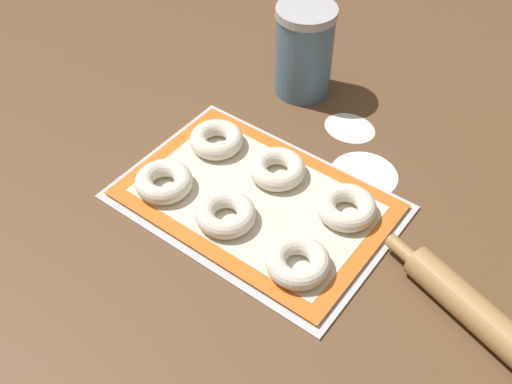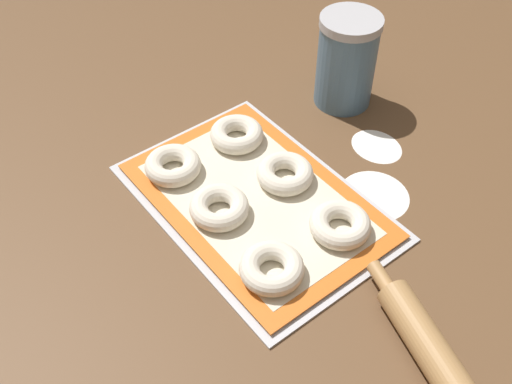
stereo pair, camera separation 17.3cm
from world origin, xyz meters
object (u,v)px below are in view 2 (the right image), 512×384
(bagel_front_right, at_px, (272,268))
(bagel_back_right, at_px, (340,225))
(bagel_front_center, at_px, (219,207))
(flour_canister, at_px, (346,61))
(bagel_front_left, at_px, (173,165))
(bagel_back_left, at_px, (237,134))
(bagel_back_center, at_px, (285,174))
(baking_tray, at_px, (256,201))

(bagel_front_right, bearing_deg, bagel_back_right, 89.48)
(bagel_front_center, relative_size, bagel_front_right, 1.00)
(bagel_back_right, height_order, flour_canister, flour_canister)
(bagel_front_left, bearing_deg, bagel_back_right, 25.88)
(bagel_front_left, height_order, bagel_back_right, same)
(bagel_back_left, relative_size, bagel_back_center, 1.00)
(bagel_front_center, distance_m, bagel_back_center, 0.13)
(bagel_back_right, bearing_deg, baking_tray, -156.38)
(bagel_back_center, height_order, flour_canister, flour_canister)
(bagel_back_right, relative_size, flour_canister, 0.53)
(baking_tray, relative_size, bagel_front_right, 4.64)
(baking_tray, height_order, bagel_front_center, bagel_front_center)
(bagel_back_center, bearing_deg, bagel_front_left, -134.05)
(bagel_back_left, bearing_deg, bagel_back_right, -0.35)
(bagel_front_right, xyz_separation_m, flour_canister, (-0.25, 0.38, 0.06))
(bagel_front_left, bearing_deg, bagel_back_center, 45.95)
(bagel_back_right, bearing_deg, flour_canister, 135.46)
(bagel_front_left, relative_size, bagel_front_right, 1.00)
(bagel_front_right, distance_m, bagel_back_center, 0.20)
(bagel_front_center, bearing_deg, bagel_back_left, 134.20)
(bagel_front_left, distance_m, bagel_front_center, 0.13)
(bagel_front_right, height_order, flour_canister, flour_canister)
(bagel_back_center, relative_size, bagel_back_right, 1.00)
(baking_tray, height_order, bagel_back_left, bagel_back_left)
(bagel_front_center, distance_m, bagel_back_left, 0.18)
(baking_tray, bearing_deg, bagel_front_right, -29.62)
(bagel_front_left, xyz_separation_m, bagel_back_left, (0.00, 0.13, 0.00))
(bagel_front_left, bearing_deg, baking_tray, 28.04)
(bagel_front_left, relative_size, bagel_front_center, 1.00)
(bagel_front_center, bearing_deg, bagel_back_center, 87.40)
(baking_tray, bearing_deg, flour_canister, 110.51)
(bagel_front_left, distance_m, bagel_front_right, 0.27)
(bagel_front_right, distance_m, bagel_back_left, 0.30)
(bagel_back_left, bearing_deg, flour_canister, 85.36)
(bagel_front_left, distance_m, bagel_back_right, 0.30)
(baking_tray, height_order, bagel_back_center, bagel_back_center)
(bagel_front_left, bearing_deg, flour_canister, 86.60)
(baking_tray, height_order, bagel_front_left, bagel_front_left)
(bagel_front_right, bearing_deg, bagel_front_center, 176.23)
(flour_canister, bearing_deg, bagel_back_right, -44.54)
(bagel_back_left, xyz_separation_m, bagel_back_center, (0.13, 0.00, 0.00))
(bagel_front_center, relative_size, bagel_back_center, 1.00)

